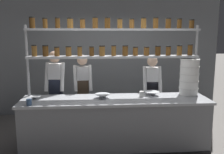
{
  "coord_description": "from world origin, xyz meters",
  "views": [
    {
      "loc": [
        -0.37,
        -4.04,
        2.0
      ],
      "look_at": [
        -0.04,
        0.2,
        1.26
      ],
      "focal_mm": 40.0,
      "sensor_mm": 36.0,
      "label": 1
    }
  ],
  "objects_px": {
    "prep_bowl_near_left": "(35,98)",
    "prep_bowl_center_back": "(103,96)",
    "prep_bowl_center_front": "(152,94)",
    "serving_cup_front": "(142,94)",
    "spice_shelf_unit": "(113,44)",
    "container_stack": "(189,77)",
    "serving_cup_by_board": "(29,102)",
    "chef_center": "(83,89)",
    "chef_left": "(56,89)",
    "chef_right": "(152,91)"
  },
  "relations": [
    {
      "from": "chef_right",
      "to": "prep_bowl_center_front",
      "type": "xyz_separation_m",
      "value": [
        -0.1,
        -0.47,
        0.06
      ]
    },
    {
      "from": "chef_left",
      "to": "chef_right",
      "type": "distance_m",
      "value": 1.85
    },
    {
      "from": "serving_cup_by_board",
      "to": "chef_center",
      "type": "bearing_deg",
      "value": 54.79
    },
    {
      "from": "prep_bowl_center_front",
      "to": "serving_cup_front",
      "type": "xyz_separation_m",
      "value": [
        -0.2,
        -0.06,
        0.01
      ]
    },
    {
      "from": "spice_shelf_unit",
      "to": "container_stack",
      "type": "relative_size",
      "value": 4.72
    },
    {
      "from": "prep_bowl_center_back",
      "to": "serving_cup_by_board",
      "type": "xyz_separation_m",
      "value": [
        -1.14,
        -0.34,
        0.01
      ]
    },
    {
      "from": "container_stack",
      "to": "prep_bowl_center_back",
      "type": "relative_size",
      "value": 2.44
    },
    {
      "from": "prep_bowl_center_front",
      "to": "spice_shelf_unit",
      "type": "bearing_deg",
      "value": 167.23
    },
    {
      "from": "serving_cup_by_board",
      "to": "prep_bowl_center_front",
      "type": "bearing_deg",
      "value": 12.69
    },
    {
      "from": "chef_left",
      "to": "serving_cup_by_board",
      "type": "bearing_deg",
      "value": -102.25
    },
    {
      "from": "prep_bowl_center_front",
      "to": "serving_cup_front",
      "type": "distance_m",
      "value": 0.21
    },
    {
      "from": "serving_cup_front",
      "to": "serving_cup_by_board",
      "type": "height_order",
      "value": "serving_cup_by_board"
    },
    {
      "from": "prep_bowl_center_back",
      "to": "serving_cup_front",
      "type": "bearing_deg",
      "value": 4.51
    },
    {
      "from": "spice_shelf_unit",
      "to": "chef_right",
      "type": "relative_size",
      "value": 1.92
    },
    {
      "from": "serving_cup_front",
      "to": "chef_center",
      "type": "bearing_deg",
      "value": 145.99
    },
    {
      "from": "chef_center",
      "to": "serving_cup_front",
      "type": "distance_m",
      "value": 1.26
    },
    {
      "from": "container_stack",
      "to": "serving_cup_by_board",
      "type": "height_order",
      "value": "container_stack"
    },
    {
      "from": "chef_center",
      "to": "chef_left",
      "type": "bearing_deg",
      "value": -165.4
    },
    {
      "from": "spice_shelf_unit",
      "to": "prep_bowl_center_front",
      "type": "height_order",
      "value": "spice_shelf_unit"
    },
    {
      "from": "spice_shelf_unit",
      "to": "serving_cup_front",
      "type": "relative_size",
      "value": 32.05
    },
    {
      "from": "prep_bowl_center_front",
      "to": "chef_left",
      "type": "bearing_deg",
      "value": 165.37
    },
    {
      "from": "chef_right",
      "to": "container_stack",
      "type": "distance_m",
      "value": 0.8
    },
    {
      "from": "spice_shelf_unit",
      "to": "prep_bowl_center_front",
      "type": "distance_m",
      "value": 1.1
    },
    {
      "from": "container_stack",
      "to": "serving_cup_by_board",
      "type": "bearing_deg",
      "value": -170.06
    },
    {
      "from": "chef_left",
      "to": "prep_bowl_center_front",
      "type": "bearing_deg",
      "value": -10.2
    },
    {
      "from": "chef_center",
      "to": "prep_bowl_center_front",
      "type": "bearing_deg",
      "value": -33.42
    },
    {
      "from": "chef_left",
      "to": "chef_center",
      "type": "relative_size",
      "value": 1.06
    },
    {
      "from": "prep_bowl_near_left",
      "to": "serving_cup_front",
      "type": "distance_m",
      "value": 1.8
    },
    {
      "from": "chef_right",
      "to": "serving_cup_front",
      "type": "relative_size",
      "value": 16.67
    },
    {
      "from": "prep_bowl_near_left",
      "to": "prep_bowl_center_front",
      "type": "relative_size",
      "value": 0.72
    },
    {
      "from": "chef_right",
      "to": "prep_bowl_center_front",
      "type": "bearing_deg",
      "value": -98.51
    },
    {
      "from": "prep_bowl_center_front",
      "to": "chef_center",
      "type": "bearing_deg",
      "value": 152.57
    },
    {
      "from": "spice_shelf_unit",
      "to": "serving_cup_front",
      "type": "height_order",
      "value": "spice_shelf_unit"
    },
    {
      "from": "prep_bowl_center_front",
      "to": "serving_cup_front",
      "type": "height_order",
      "value": "serving_cup_front"
    },
    {
      "from": "chef_left",
      "to": "prep_bowl_center_back",
      "type": "xyz_separation_m",
      "value": [
        0.86,
        -0.57,
        -0.02
      ]
    },
    {
      "from": "chef_right",
      "to": "prep_bowl_center_front",
      "type": "distance_m",
      "value": 0.48
    },
    {
      "from": "prep_bowl_near_left",
      "to": "prep_bowl_center_front",
      "type": "height_order",
      "value": "prep_bowl_center_front"
    },
    {
      "from": "prep_bowl_center_back",
      "to": "serving_cup_by_board",
      "type": "bearing_deg",
      "value": -163.33
    },
    {
      "from": "chef_left",
      "to": "chef_right",
      "type": "xyz_separation_m",
      "value": [
        1.85,
        0.01,
        -0.07
      ]
    },
    {
      "from": "chef_left",
      "to": "spice_shelf_unit",
      "type": "bearing_deg",
      "value": -11.36
    },
    {
      "from": "spice_shelf_unit",
      "to": "chef_left",
      "type": "xyz_separation_m",
      "value": [
        -1.07,
        0.3,
        -0.84
      ]
    },
    {
      "from": "serving_cup_front",
      "to": "chef_right",
      "type": "bearing_deg",
      "value": 60.32
    },
    {
      "from": "serving_cup_by_board",
      "to": "prep_bowl_center_back",
      "type": "bearing_deg",
      "value": 16.67
    },
    {
      "from": "chef_left",
      "to": "container_stack",
      "type": "relative_size",
      "value": 2.62
    },
    {
      "from": "prep_bowl_near_left",
      "to": "prep_bowl_center_back",
      "type": "height_order",
      "value": "prep_bowl_center_back"
    },
    {
      "from": "chef_left",
      "to": "serving_cup_by_board",
      "type": "height_order",
      "value": "chef_left"
    },
    {
      "from": "prep_bowl_near_left",
      "to": "prep_bowl_center_back",
      "type": "bearing_deg",
      "value": -1.26
    },
    {
      "from": "chef_center",
      "to": "chef_right",
      "type": "distance_m",
      "value": 1.36
    },
    {
      "from": "prep_bowl_center_front",
      "to": "serving_cup_front",
      "type": "relative_size",
      "value": 2.74
    },
    {
      "from": "spice_shelf_unit",
      "to": "chef_center",
      "type": "relative_size",
      "value": 1.9
    }
  ]
}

